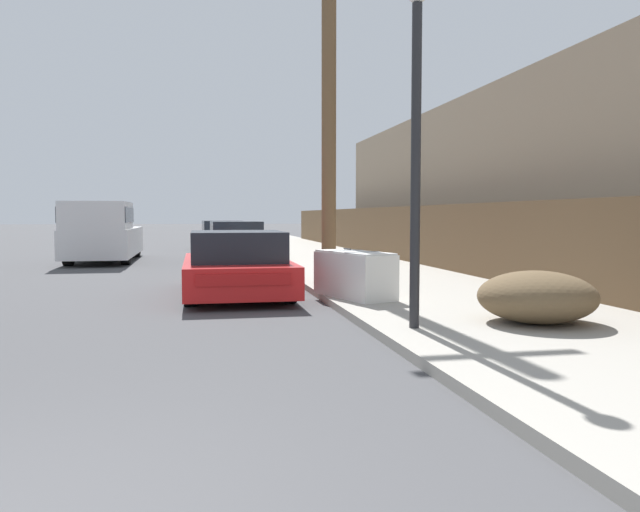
% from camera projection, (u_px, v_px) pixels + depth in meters
% --- Properties ---
extents(sidewalk_curb, '(4.20, 63.00, 0.12)m').
position_uv_depth(sidewalk_curb, '(298.00, 249.00, 26.54)').
color(sidewalk_curb, '#9E998E').
rests_on(sidewalk_curb, ground).
extents(discarded_fridge, '(1.12, 1.78, 0.79)m').
position_uv_depth(discarded_fridge, '(354.00, 274.00, 10.40)').
color(discarded_fridge, silver).
rests_on(discarded_fridge, sidewalk_curb).
extents(parked_sports_car_red, '(1.89, 4.20, 1.20)m').
position_uv_depth(parked_sports_car_red, '(236.00, 266.00, 11.47)').
color(parked_sports_car_red, red).
rests_on(parked_sports_car_red, ground).
extents(car_parked_mid, '(1.92, 4.27, 1.29)m').
position_uv_depth(car_parked_mid, '(235.00, 242.00, 20.77)').
color(car_parked_mid, silver).
rests_on(car_parked_mid, ground).
extents(car_parked_far, '(2.02, 4.40, 1.26)m').
position_uv_depth(car_parked_far, '(222.00, 236.00, 27.24)').
color(car_parked_far, silver).
rests_on(car_parked_far, ground).
extents(pickup_truck, '(1.99, 5.68, 1.89)m').
position_uv_depth(pickup_truck, '(102.00, 233.00, 19.68)').
color(pickup_truck, silver).
rests_on(pickup_truck, ground).
extents(utility_pole, '(1.80, 0.30, 9.04)m').
position_uv_depth(utility_pole, '(329.00, 56.00, 12.82)').
color(utility_pole, brown).
rests_on(utility_pole, sidewalk_curb).
extents(street_lamp, '(0.26, 0.26, 4.11)m').
position_uv_depth(street_lamp, '(416.00, 126.00, 7.41)').
color(street_lamp, '#232326').
rests_on(street_lamp, sidewalk_curb).
extents(brush_pile, '(1.49, 1.46, 0.66)m').
position_uv_depth(brush_pile, '(537.00, 297.00, 7.90)').
color(brush_pile, brown).
rests_on(brush_pile, sidewalk_curb).
extents(wooden_fence, '(0.08, 33.26, 1.64)m').
position_uv_depth(wooden_fence, '(384.00, 232.00, 20.86)').
color(wooden_fence, brown).
rests_on(wooden_fence, sidewalk_curb).
extents(building_right_house, '(6.00, 22.47, 4.88)m').
position_uv_depth(building_right_house, '(541.00, 184.00, 19.16)').
color(building_right_house, gray).
rests_on(building_right_house, ground).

